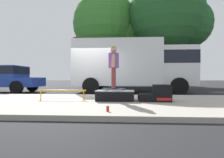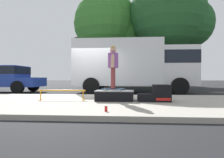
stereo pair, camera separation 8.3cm
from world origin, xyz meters
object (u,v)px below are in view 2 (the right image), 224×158
(skate_box, at_px, (114,95))
(skateboard, at_px, (113,89))
(skater_kid, at_px, (113,63))
(grind_rail, at_px, (62,92))
(street_tree_main, at_px, (110,26))
(street_tree_neighbour, at_px, (171,17))
(kicker_ramp, at_px, (156,94))
(box_truck, at_px, (134,64))
(soda_can, at_px, (106,109))

(skate_box, bearing_deg, skateboard, -176.37)
(skateboard, bearing_deg, skater_kid, -135.00)
(skate_box, height_order, grind_rail, grind_rail)
(street_tree_main, distance_m, street_tree_neighbour, 4.87)
(skate_box, relative_size, skateboard, 1.56)
(skate_box, height_order, skateboard, skateboard)
(skate_box, bearing_deg, skater_kid, -176.37)
(kicker_ramp, xyz_separation_m, street_tree_main, (-2.37, 9.42, 4.84))
(grind_rail, distance_m, street_tree_main, 10.57)
(box_truck, height_order, street_tree_neighbour, street_tree_neighbour)
(grind_rail, relative_size, street_tree_neighbour, 0.19)
(kicker_ramp, relative_size, skater_kid, 0.71)
(skate_box, bearing_deg, soda_can, -91.47)
(skate_box, xyz_separation_m, soda_can, (-0.05, -2.09, -0.12))
(skateboard, distance_m, skater_kid, 0.85)
(skate_box, bearing_deg, kicker_ramp, -0.02)
(street_tree_neighbour, bearing_deg, kicker_ramp, -105.81)
(box_truck, bearing_deg, skate_box, -99.54)
(grind_rail, height_order, soda_can, grind_rail)
(street_tree_main, xyz_separation_m, street_tree_neighbour, (4.76, -0.99, 0.33))
(soda_can, xyz_separation_m, box_truck, (0.91, 7.18, 1.52))
(kicker_ramp, relative_size, box_truck, 0.15)
(soda_can, relative_size, box_truck, 0.02)
(skate_box, xyz_separation_m, skater_kid, (-0.04, -0.00, 1.07))
(kicker_ramp, distance_m, skateboard, 1.43)
(skateboard, bearing_deg, box_truck, 79.99)
(box_truck, bearing_deg, kicker_ramp, -84.15)
(grind_rail, height_order, skater_kid, skater_kid)
(kicker_ramp, height_order, grind_rail, kicker_ramp)
(grind_rail, bearing_deg, street_tree_neighbour, 56.40)
(skateboard, xyz_separation_m, soda_can, (-0.01, -2.09, -0.34))
(grind_rail, distance_m, soda_can, 2.77)
(skater_kid, bearing_deg, street_tree_neighbour, 65.70)
(kicker_ramp, bearing_deg, street_tree_main, 104.11)
(skateboard, xyz_separation_m, street_tree_main, (-0.95, 9.43, 4.66))
(skate_box, distance_m, soda_can, 2.09)
(kicker_ramp, xyz_separation_m, soda_can, (-1.43, -2.09, -0.16))
(skate_box, relative_size, box_truck, 0.18)
(skateboard, bearing_deg, soda_can, -90.29)
(street_tree_neighbour, bearing_deg, grind_rail, -123.60)
(kicker_ramp, distance_m, grind_rail, 3.19)
(grind_rail, xyz_separation_m, street_tree_main, (0.82, 9.38, 4.79))
(soda_can, distance_m, box_truck, 7.40)
(soda_can, bearing_deg, street_tree_main, 94.65)
(skateboard, bearing_deg, skate_box, 3.63)
(grind_rail, relative_size, soda_can, 13.09)
(street_tree_main, bearing_deg, kicker_ramp, -75.89)
(kicker_ramp, xyz_separation_m, box_truck, (-0.52, 5.09, 1.36))
(box_truck, distance_m, street_tree_main, 5.85)
(skater_kid, bearing_deg, kicker_ramp, 0.10)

